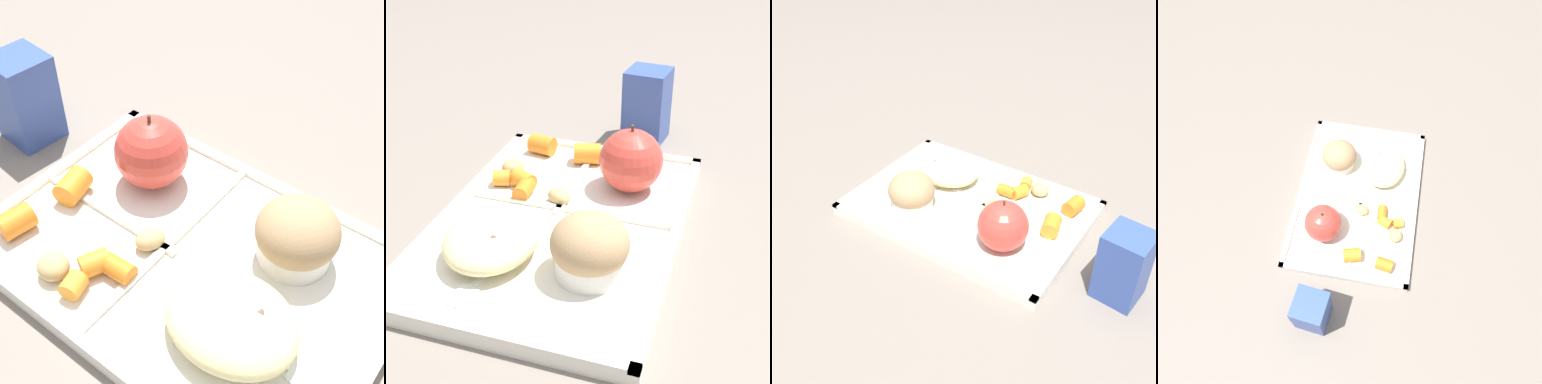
% 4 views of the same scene
% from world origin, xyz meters
% --- Properties ---
extents(ground, '(6.00, 6.00, 0.00)m').
position_xyz_m(ground, '(0.00, 0.00, 0.00)').
color(ground, slate).
extents(lunch_tray, '(0.38, 0.27, 0.02)m').
position_xyz_m(lunch_tray, '(-0.00, -0.00, 0.01)').
color(lunch_tray, silver).
rests_on(lunch_tray, ground).
extents(green_apple, '(0.08, 0.08, 0.09)m').
position_xyz_m(green_apple, '(-0.10, 0.06, 0.05)').
color(green_apple, '#C63D33').
rests_on(green_apple, lunch_tray).
extents(bran_muffin, '(0.08, 0.08, 0.07)m').
position_xyz_m(bran_muffin, '(0.08, 0.06, 0.04)').
color(bran_muffin, silver).
rests_on(bran_muffin, lunch_tray).
extents(carrot_slice_small, '(0.04, 0.04, 0.03)m').
position_xyz_m(carrot_slice_small, '(-0.14, -0.01, 0.03)').
color(carrot_slice_small, orange).
rests_on(carrot_slice_small, lunch_tray).
extents(carrot_slice_diagonal, '(0.03, 0.04, 0.03)m').
position_xyz_m(carrot_slice_diagonal, '(-0.15, -0.08, 0.03)').
color(carrot_slice_diagonal, orange).
rests_on(carrot_slice_diagonal, lunch_tray).
extents(carrot_slice_back, '(0.02, 0.03, 0.02)m').
position_xyz_m(carrot_slice_back, '(-0.06, -0.10, 0.02)').
color(carrot_slice_back, orange).
rests_on(carrot_slice_back, lunch_tray).
extents(carrot_slice_tilted, '(0.03, 0.03, 0.02)m').
position_xyz_m(carrot_slice_tilted, '(-0.06, -0.07, 0.02)').
color(carrot_slice_tilted, orange).
rests_on(carrot_slice_tilted, lunch_tray).
extents(carrot_slice_large, '(0.03, 0.02, 0.02)m').
position_xyz_m(carrot_slice_large, '(-0.04, -0.06, 0.02)').
color(carrot_slice_large, orange).
rests_on(carrot_slice_large, lunch_tray).
extents(potato_chunk_wedge, '(0.03, 0.03, 0.02)m').
position_xyz_m(potato_chunk_wedge, '(-0.08, -0.09, 0.02)').
color(potato_chunk_wedge, tan).
rests_on(potato_chunk_wedge, lunch_tray).
extents(potato_chunk_corner, '(0.03, 0.04, 0.02)m').
position_xyz_m(potato_chunk_corner, '(-0.04, -0.01, 0.02)').
color(potato_chunk_corner, tan).
rests_on(potato_chunk_corner, lunch_tray).
extents(egg_noodle_pile, '(0.12, 0.10, 0.04)m').
position_xyz_m(egg_noodle_pile, '(0.08, -0.05, 0.03)').
color(egg_noodle_pile, beige).
rests_on(egg_noodle_pile, lunch_tray).
extents(meatball_front, '(0.04, 0.04, 0.04)m').
position_xyz_m(meatball_front, '(0.08, -0.04, 0.03)').
color(meatball_front, brown).
rests_on(meatball_front, lunch_tray).
extents(meatball_center, '(0.04, 0.04, 0.04)m').
position_xyz_m(meatball_center, '(0.09, -0.04, 0.03)').
color(meatball_center, brown).
rests_on(meatball_center, lunch_tray).
extents(meatball_side, '(0.04, 0.04, 0.04)m').
position_xyz_m(meatball_side, '(0.10, -0.04, 0.03)').
color(meatball_side, brown).
rests_on(meatball_side, lunch_tray).
extents(plastic_fork, '(0.15, 0.04, 0.00)m').
position_xyz_m(plastic_fork, '(0.12, -0.04, 0.02)').
color(plastic_fork, white).
rests_on(plastic_fork, lunch_tray).
extents(milk_carton, '(0.06, 0.06, 0.11)m').
position_xyz_m(milk_carton, '(-0.27, 0.04, 0.05)').
color(milk_carton, '#334C99').
rests_on(milk_carton, ground).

